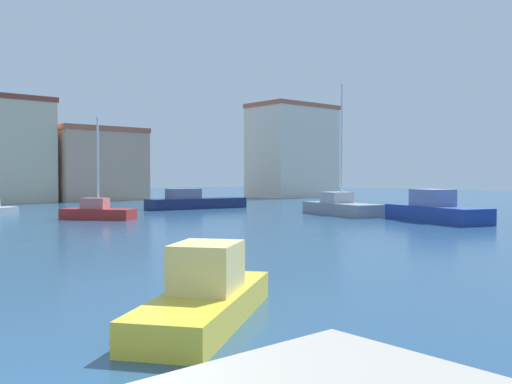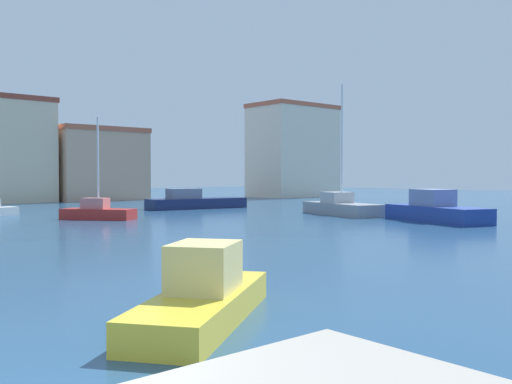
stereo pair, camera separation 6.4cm
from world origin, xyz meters
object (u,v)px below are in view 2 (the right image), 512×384
object	(u,v)px
motorboat_yellow_distant_north	(203,296)
sailboat_red_far_right	(98,211)
motorboat_blue_distant_east	(436,210)
motorboat_navy_near_pier	(195,202)
sailboat_grey_inner_mooring	(341,207)

from	to	relation	value
motorboat_yellow_distant_north	sailboat_red_far_right	bearing A→B (deg)	69.24
motorboat_blue_distant_east	motorboat_navy_near_pier	xyz separation A→B (m)	(-3.10, 19.28, -0.10)
motorboat_yellow_distant_north	sailboat_grey_inner_mooring	bearing A→B (deg)	35.87
sailboat_grey_inner_mooring	motorboat_blue_distant_east	distance (m)	7.15
sailboat_grey_inner_mooring	motorboat_navy_near_pier	bearing A→B (deg)	105.28
sailboat_grey_inner_mooring	sailboat_red_far_right	world-z (taller)	sailboat_grey_inner_mooring
motorboat_yellow_distant_north	motorboat_blue_distant_east	bearing A→B (deg)	22.40
sailboat_grey_inner_mooring	motorboat_blue_distant_east	world-z (taller)	sailboat_grey_inner_mooring
motorboat_blue_distant_east	motorboat_yellow_distant_north	bearing A→B (deg)	-157.60
motorboat_navy_near_pier	motorboat_blue_distant_east	bearing A→B (deg)	-80.87
motorboat_blue_distant_east	sailboat_red_far_right	world-z (taller)	sailboat_red_far_right
sailboat_grey_inner_mooring	motorboat_blue_distant_east	size ratio (longest dim) A/B	1.24
motorboat_blue_distant_east	sailboat_red_far_right	bearing A→B (deg)	134.27
motorboat_yellow_distant_north	sailboat_red_far_right	xyz separation A→B (m)	(8.82, 23.27, 0.02)
sailboat_grey_inner_mooring	motorboat_navy_near_pier	xyz separation A→B (m)	(-3.31, 12.13, -0.01)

